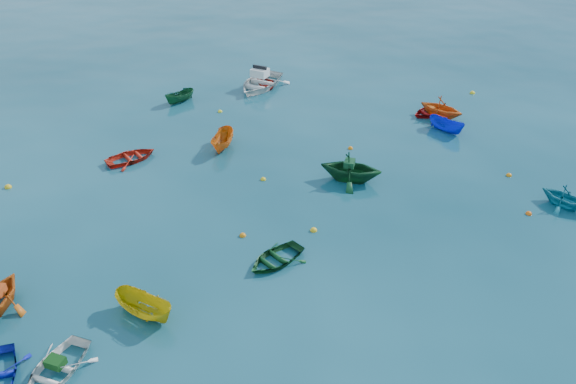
{
  "coord_description": "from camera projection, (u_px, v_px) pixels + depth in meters",
  "views": [
    {
      "loc": [
        -1.9,
        -19.93,
        15.95
      ],
      "look_at": [
        0.0,
        5.0,
        0.4
      ],
      "focal_mm": 35.0,
      "sensor_mm": 36.0,
      "label": 1
    }
  ],
  "objects": [
    {
      "name": "sampan_orange_n",
      "position": [
        223.0,
        148.0,
        34.56
      ],
      "size": [
        1.75,
        3.07,
        1.12
      ],
      "primitive_type": "imported",
      "rotation": [
        0.0,
        0.0,
        -0.24
      ],
      "color": "orange",
      "rests_on": "ground"
    },
    {
      "name": "ground",
      "position": [
        296.0,
        257.0,
        25.42
      ],
      "size": [
        160.0,
        160.0,
        0.0
      ],
      "primitive_type": "plane",
      "color": "#093846",
      "rests_on": "ground"
    },
    {
      "name": "buoy_or_e",
      "position": [
        350.0,
        149.0,
        34.49
      ],
      "size": [
        0.31,
        0.31,
        0.31
      ],
      "primitive_type": "sphere",
      "color": "orange",
      "rests_on": "ground"
    },
    {
      "name": "dinghy_red_far",
      "position": [
        266.0,
        85.0,
        43.5
      ],
      "size": [
        2.5,
        3.04,
        0.55
      ],
      "primitive_type": "imported",
      "rotation": [
        0.0,
        0.0,
        0.26
      ],
      "color": "#B61A0F",
      "rests_on": "ground"
    },
    {
      "name": "dinghy_white_near",
      "position": [
        56.0,
        373.0,
        19.86
      ],
      "size": [
        3.18,
        3.62,
        0.62
      ],
      "primitive_type": "imported",
      "rotation": [
        0.0,
        0.0,
        -0.41
      ],
      "color": "white",
      "rests_on": "ground"
    },
    {
      "name": "buoy_or_d",
      "position": [
        509.0,
        176.0,
        31.69
      ],
      "size": [
        0.32,
        0.32,
        0.32
      ],
      "primitive_type": "sphere",
      "color": "orange",
      "rests_on": "ground"
    },
    {
      "name": "buoy_ye_d",
      "position": [
        220.0,
        112.0,
        39.22
      ],
      "size": [
        0.31,
        0.31,
        0.31
      ],
      "primitive_type": "sphere",
      "color": "yellow",
      "rests_on": "ground"
    },
    {
      "name": "dinghy_cyan_se",
      "position": [
        562.0,
        206.0,
        29.05
      ],
      "size": [
        3.12,
        3.19,
        1.27
      ],
      "primitive_type": "imported",
      "rotation": [
        0.0,
        0.0,
        0.65
      ],
      "color": "teal",
      "rests_on": "ground"
    },
    {
      "name": "buoy_or_b",
      "position": [
        529.0,
        214.0,
        28.4
      ],
      "size": [
        0.32,
        0.32,
        0.32
      ],
      "primitive_type": "sphere",
      "color": "#FF620D",
      "rests_on": "ground"
    },
    {
      "name": "motorboat_white",
      "position": [
        260.0,
        87.0,
        43.18
      ],
      "size": [
        5.57,
        6.06,
        1.63
      ],
      "primitive_type": "imported",
      "rotation": [
        0.0,
        0.0,
        -0.53
      ],
      "color": "white",
      "rests_on": "ground"
    },
    {
      "name": "buoy_or_c",
      "position": [
        243.0,
        236.0,
        26.82
      ],
      "size": [
        0.32,
        0.32,
        0.32
      ],
      "primitive_type": "sphere",
      "color": "orange",
      "rests_on": "ground"
    },
    {
      "name": "tarp_orange_b",
      "position": [
        430.0,
        109.0,
        38.61
      ],
      "size": [
        0.64,
        0.7,
        0.28
      ],
      "primitive_type": "cube",
      "rotation": [
        0.0,
        0.0,
        -1.12
      ],
      "color": "#C95614",
      "rests_on": "dinghy_red_ne"
    },
    {
      "name": "tarp_green_b",
      "position": [
        349.0,
        163.0,
        30.73
      ],
      "size": [
        0.75,
        0.86,
        0.35
      ],
      "primitive_type": "cube",
      "rotation": [
        0.0,
        0.0,
        1.23
      ],
      "color": "#124824",
      "rests_on": "dinghy_green_n"
    },
    {
      "name": "dinghy_red_nw",
      "position": [
        132.0,
        160.0,
        33.25
      ],
      "size": [
        3.66,
        3.38,
        0.62
      ],
      "primitive_type": "imported",
      "rotation": [
        0.0,
        0.0,
        2.12
      ],
      "color": "red",
      "rests_on": "ground"
    },
    {
      "name": "dinghy_red_ne",
      "position": [
        430.0,
        114.0,
        38.89
      ],
      "size": [
        3.61,
        3.22,
        0.62
      ],
      "primitive_type": "imported",
      "rotation": [
        0.0,
        0.0,
        -1.12
      ],
      "color": "#AA0E0E",
      "rests_on": "ground"
    },
    {
      "name": "tarp_green_a",
      "position": [
        55.0,
        362.0,
        19.7
      ],
      "size": [
        0.78,
        0.7,
        0.31
      ],
      "primitive_type": "cube",
      "rotation": [
        0.0,
        0.0,
        -0.41
      ],
      "color": "#104213",
      "rests_on": "dinghy_white_near"
    },
    {
      "name": "sampan_green_far",
      "position": [
        180.0,
        102.0,
        40.71
      ],
      "size": [
        2.45,
        2.34,
        0.95
      ],
      "primitive_type": "imported",
      "rotation": [
        0.0,
        0.0,
        -0.83
      ],
      "color": "#124F28",
      "rests_on": "ground"
    },
    {
      "name": "sampan_blue_far",
      "position": [
        445.0,
        131.0,
        36.62
      ],
      "size": [
        2.35,
        2.61,
        0.99
      ],
      "primitive_type": "imported",
      "rotation": [
        0.0,
        0.0,
        0.67
      ],
      "color": "#1026D2",
      "rests_on": "ground"
    },
    {
      "name": "buoy_ye_a",
      "position": [
        314.0,
        231.0,
        27.18
      ],
      "size": [
        0.34,
        0.34,
        0.34
      ],
      "primitive_type": "sphere",
      "color": "yellow",
      "rests_on": "ground"
    },
    {
      "name": "dinghy_orange_w",
      "position": [
        1.0,
        308.0,
        22.66
      ],
      "size": [
        2.86,
        3.17,
        1.47
      ],
      "primitive_type": "imported",
      "rotation": [
        0.0,
        0.0,
        -0.18
      ],
      "color": "#CF5D13",
      "rests_on": "ground"
    },
    {
      "name": "buoy_ye_c",
      "position": [
        263.0,
        180.0,
        31.3
      ],
      "size": [
        0.31,
        0.31,
        0.31
      ],
      "primitive_type": "sphere",
      "color": "yellow",
      "rests_on": "ground"
    },
    {
      "name": "buoy_ye_b",
      "position": [
        8.0,
        188.0,
        30.59
      ],
      "size": [
        0.39,
        0.39,
        0.39
      ],
      "primitive_type": "sphere",
      "color": "gold",
      "rests_on": "ground"
    },
    {
      "name": "sampan_yellow_mid",
      "position": [
        146.0,
        315.0,
        22.31
      ],
      "size": [
        2.91,
        2.5,
        1.09
      ],
      "primitive_type": "imported",
      "rotation": [
        0.0,
        0.0,
        0.95
      ],
      "color": "gold",
      "rests_on": "ground"
    },
    {
      "name": "dinghy_green_n",
      "position": [
        350.0,
        180.0,
        31.26
      ],
      "size": [
        4.15,
        3.86,
        1.77
      ],
      "primitive_type": "imported",
      "rotation": [
        0.0,
        0.0,
        1.23
      ],
      "color": "#104822",
      "rests_on": "ground"
    },
    {
      "name": "buoy_ye_e",
      "position": [
        472.0,
        93.0,
        42.13
      ],
      "size": [
        0.39,
        0.39,
        0.39
      ],
      "primitive_type": "sphere",
      "color": "yellow",
      "rests_on": "ground"
    },
    {
      "name": "dinghy_green_e",
      "position": [
        276.0,
        262.0,
        25.16
      ],
      "size": [
        3.5,
        3.37,
        0.59
      ],
      "primitive_type": "imported",
      "rotation": [
        0.0,
        0.0,
        -0.9
      ],
      "color": "#11491F",
      "rests_on": "ground"
    },
    {
      "name": "dinghy_orange_far",
      "position": [
        440.0,
        117.0,
        38.43
      ],
      "size": [
        4.01,
        4.0,
        1.6
      ],
      "primitive_type": "imported",
      "rotation": [
        0.0,
        0.0,
        0.79
      ],
      "color": "orange",
      "rests_on": "ground"
    }
  ]
}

